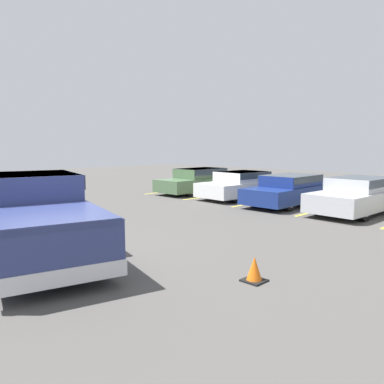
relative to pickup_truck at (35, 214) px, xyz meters
The scene contains 11 objects.
ground_plane 1.02m from the pickup_truck, 79.22° to the left, with size 60.00×60.00×0.00m, color #4C4947.
stall_stripe_a 12.34m from the pickup_truck, 122.51° to the left, with size 0.12×4.48×0.01m, color yellow.
stall_stripe_b 11.10m from the pickup_truck, 110.18° to the left, with size 0.12×4.48×0.01m, color yellow.
stall_stripe_c 10.47m from the pickup_truck, 95.59° to the left, with size 0.12×4.48×0.01m, color yellow.
stall_stripe_d 10.57m from the pickup_truck, 80.25° to the left, with size 0.12×4.48×0.01m, color yellow.
pickup_truck is the anchor object (origin of this frame).
parked_sedan_a 11.77m from the pickup_truck, 115.94° to the left, with size 1.80×4.80×1.25m.
parked_sedan_b 10.70m from the pickup_truck, 102.59° to the left, with size 2.03×4.36×1.23m.
parked_sedan_c 10.29m from the pickup_truck, 88.39° to the left, with size 1.82×4.65×1.23m.
parked_sedan_d 10.84m from the pickup_truck, 73.71° to the left, with size 2.05×4.83×1.29m.
traffic_cone 4.95m from the pickup_truck, 24.48° to the left, with size 0.39×0.39×0.46m.
Camera 1 is at (8.14, -3.78, 2.40)m, focal length 35.00 mm.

